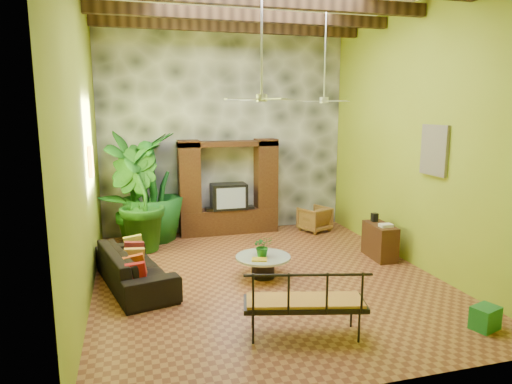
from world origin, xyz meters
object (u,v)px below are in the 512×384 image
object	(u,v)px
ceiling_fan_back	(324,90)
side_console	(380,241)
iron_bench	(307,300)
sofa	(135,267)
wicker_armchair	(315,219)
coffee_table	(263,264)
entertainment_center	(229,194)
ceiling_fan_front	(262,85)
tall_plant_b	(137,201)
tall_plant_c	(152,187)
green_bin	(485,318)
tall_plant_a	(131,189)

from	to	relation	value
ceiling_fan_back	side_console	distance (m)	3.30
ceiling_fan_back	iron_bench	world-z (taller)	ceiling_fan_back
ceiling_fan_back	sofa	size ratio (longest dim) A/B	0.81
wicker_armchair	coffee_table	distance (m)	3.46
entertainment_center	ceiling_fan_front	bearing A→B (deg)	-93.24
tall_plant_b	side_console	xyz separation A→B (m)	(4.75, -1.89, -0.74)
wicker_armchair	iron_bench	world-z (taller)	iron_bench
entertainment_center	iron_bench	world-z (taller)	entertainment_center
sofa	side_console	bearing A→B (deg)	-101.50
ceiling_fan_front	tall_plant_c	xyz separation A→B (m)	(-1.63, 3.39, -2.15)
tall_plant_b	tall_plant_c	bearing A→B (deg)	63.57
sofa	iron_bench	bearing A→B (deg)	-152.85
coffee_table	green_bin	bearing A→B (deg)	-48.45
ceiling_fan_back	green_bin	bearing A→B (deg)	-78.82
wicker_armchair	coffee_table	bearing A→B (deg)	28.11
entertainment_center	sofa	world-z (taller)	entertainment_center
wicker_armchair	iron_bench	bearing A→B (deg)	42.54
ceiling_fan_back	green_bin	xyz separation A→B (m)	(0.78, -3.93, -3.24)
tall_plant_b	coffee_table	world-z (taller)	tall_plant_b
side_console	tall_plant_a	bearing A→B (deg)	157.55
wicker_armchair	entertainment_center	bearing A→B (deg)	-34.85
entertainment_center	sofa	bearing A→B (deg)	-128.24
sofa	green_bin	xyz separation A→B (m)	(4.68, -2.95, -0.17)
ceiling_fan_back	tall_plant_b	world-z (taller)	ceiling_fan_back
iron_bench	green_bin	bearing A→B (deg)	4.01
iron_bench	wicker_armchair	bearing A→B (deg)	80.11
tall_plant_a	tall_plant_b	bearing A→B (deg)	-75.79
tall_plant_c	entertainment_center	bearing A→B (deg)	4.57
iron_bench	tall_plant_a	bearing A→B (deg)	127.33
iron_bench	coffee_table	bearing A→B (deg)	102.19
side_console	coffee_table	bearing A→B (deg)	-167.86
tall_plant_c	iron_bench	world-z (taller)	tall_plant_c
tall_plant_b	tall_plant_a	bearing A→B (deg)	104.21
wicker_armchair	side_console	world-z (taller)	side_console
ceiling_fan_back	tall_plant_c	bearing A→B (deg)	152.48
sofa	coffee_table	world-z (taller)	sofa
ceiling_fan_back	tall_plant_a	distance (m)	4.69
green_bin	entertainment_center	bearing A→B (deg)	112.05
coffee_table	green_bin	distance (m)	3.66
ceiling_fan_front	wicker_armchair	world-z (taller)	ceiling_fan_front
coffee_table	iron_bench	xyz separation A→B (m)	(-0.08, -2.29, 0.27)
ceiling_fan_back	tall_plant_c	distance (m)	4.43
entertainment_center	tall_plant_c	bearing A→B (deg)	-175.43
ceiling_fan_front	entertainment_center	bearing A→B (deg)	86.76
tall_plant_b	coffee_table	distance (m)	3.24
tall_plant_c	side_console	xyz separation A→B (m)	(4.41, -2.57, -0.90)
iron_bench	green_bin	size ratio (longest dim) A/B	4.60
ceiling_fan_back	wicker_armchair	distance (m)	3.48
ceiling_fan_front	green_bin	xyz separation A→B (m)	(2.58, -2.33, -3.24)
sofa	tall_plant_b	size ratio (longest dim) A/B	1.05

